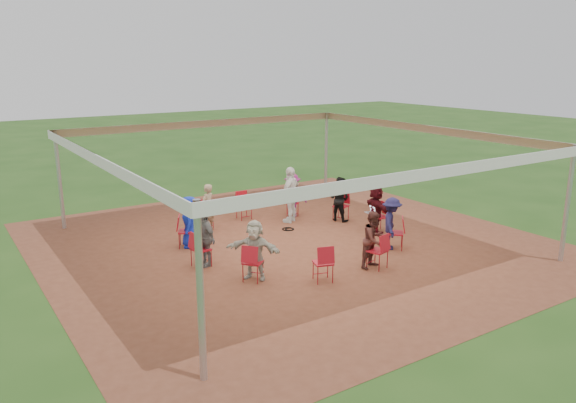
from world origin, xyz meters
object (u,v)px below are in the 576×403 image
chair_5 (186,231)px  person_seated_1 (339,199)px  chair_8 (323,263)px  person_seated_8 (391,223)px  standing_person (291,195)px  person_seated_7 (374,240)px  chair_10 (396,233)px  person_seated_6 (255,250)px  person_seated_5 (205,238)px  person_seated_0 (376,209)px  chair_7 (253,262)px  chair_4 (204,216)px  person_seated_4 (190,222)px  chair_1 (341,206)px  person_seated_3 (207,207)px  chair_3 (244,206)px  chair_2 (293,202)px  person_seated_2 (293,195)px  laptop (371,211)px  cable_coil (288,229)px  chair_9 (377,251)px  chair_6 (201,249)px  chair_0 (379,217)px

chair_5 → person_seated_1: (5.14, -0.24, 0.27)m
chair_8 → person_seated_8: size_ratio=0.63×
standing_person → person_seated_7: bearing=53.9°
chair_10 → person_seated_6: bearing=129.9°
person_seated_5 → person_seated_0: bearing=81.8°
chair_5 → chair_7: (0.33, -3.10, 0.00)m
chair_5 → chair_8: same height
chair_4 → chair_5: (-1.11, -1.19, 0.00)m
chair_4 → person_seated_4: person_seated_4 is taller
chair_1 → person_seated_7: 4.28m
person_seated_3 → chair_3: bearing=167.8°
chair_7 → person_seated_1: size_ratio=0.63×
chair_7 → person_seated_8: person_seated_8 is taller
person_seated_6 → chair_2: bearing=98.4°
person_seated_2 → person_seated_4: bearing=49.1°
chair_2 → person_seated_4: bearing=50.1°
person_seated_3 → laptop: size_ratio=4.15×
person_seated_6 → cable_coil: size_ratio=3.73×
person_seated_4 → person_seated_5: size_ratio=1.00×
standing_person → chair_2: bearing=-157.3°
person_seated_6 → laptop: 4.89m
person_seated_6 → person_seated_2: bearing=98.2°
chair_8 → person_seated_6: person_seated_6 is taller
chair_2 → person_seated_2: 0.29m
chair_8 → chair_9: 1.63m
chair_8 → standing_person: 5.00m
person_seated_7 → chair_6: bearing=132.0°
chair_1 → person_seated_4: size_ratio=0.63×
chair_0 → person_seated_3: 5.15m
chair_8 → standing_person: bearing=83.5°
chair_10 → standing_person: bearing=56.8°
chair_3 → person_seated_1: bearing=145.4°
chair_3 → person_seated_5: 4.28m
person_seated_4 → standing_person: size_ratio=0.80×
chair_2 → chair_4: (-3.12, 0.12, 0.00)m
chair_0 → person_seated_8: 1.62m
chair_1 → person_seated_6: (-4.83, -2.83, 0.27)m
person_seated_3 → person_seated_5: same height
person_seated_0 → person_seated_7: size_ratio=1.00×
person_seated_8 → laptop: size_ratio=4.15×
chair_7 → chair_8: bearing=16.4°
chair_2 → person_seated_7: 5.15m
chair_2 → person_seated_5: (-4.40, -2.66, 0.27)m
chair_8 → person_seated_2: (2.50, 5.01, 0.27)m
person_seated_7 → chair_5: bearing=115.1°
chair_6 → person_seated_2: person_seated_2 is taller
chair_1 → chair_2: (-1.02, 1.27, 0.00)m
standing_person → laptop: size_ratio=5.16×
chair_9 → person_seated_4: (-3.18, 4.04, 0.27)m
chair_7 → person_seated_5: 1.62m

